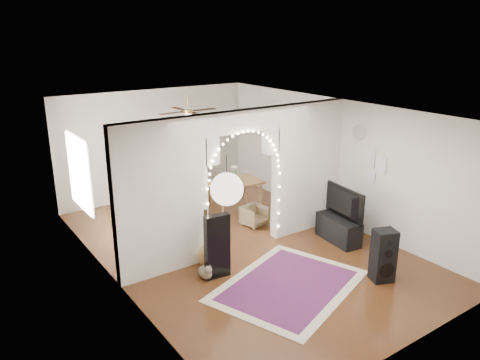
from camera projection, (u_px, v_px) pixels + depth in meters
floor at (241, 247)px, 9.18m from camera, size 7.50×7.50×0.00m
ceiling at (242, 110)px, 8.35m from camera, size 5.00×7.50×0.02m
wall_back at (156, 144)px, 11.69m from camera, size 5.00×0.02×2.70m
wall_front at (414, 258)px, 5.83m from camera, size 5.00×0.02×2.70m
wall_left at (113, 210)px, 7.40m from camera, size 0.02×7.50×2.70m
wall_right at (336, 161)px, 10.12m from camera, size 0.02×7.50×2.70m
divider_wall at (242, 178)px, 8.74m from camera, size 5.00×0.20×2.70m
fairy_lights at (246, 173)px, 8.60m from camera, size 1.64×0.04×1.60m
window at (79, 173)px, 8.78m from camera, size 0.04×1.20×1.40m
wall_clock at (359, 132)px, 9.41m from camera, size 0.03×0.31×0.31m
picture_frames at (372, 165)px, 9.29m from camera, size 0.02×0.50×0.70m
paper_lantern at (227, 189)px, 5.58m from camera, size 0.40×0.40×0.40m
ceiling_fan at (188, 111)px, 10.00m from camera, size 1.10×1.10×0.30m
area_rug at (289, 285)px, 7.78m from camera, size 2.95×2.58×0.02m
guitar_case at (217, 246)px, 7.91m from camera, size 0.45×0.19×1.14m
acoustic_guitar at (206, 245)px, 8.34m from camera, size 0.37×0.15×0.91m
tabby_cat at (206, 272)px, 7.97m from camera, size 0.24×0.48×0.31m
floor_speaker at (383, 256)px, 7.83m from camera, size 0.44×0.42×0.92m
media_console at (338, 229)px, 9.36m from camera, size 0.52×1.04×0.50m
tv at (340, 203)px, 9.19m from camera, size 0.27×1.08×0.62m
bookcase at (175, 165)px, 11.88m from camera, size 1.57×0.60×1.57m
dining_table at (234, 185)px, 10.71m from camera, size 1.22×0.82×0.76m
flower_vase at (234, 178)px, 10.65m from camera, size 0.19×0.19×0.19m
dining_chair_left at (184, 212)px, 10.33m from camera, size 0.61×0.62×0.44m
dining_chair_right at (254, 216)px, 10.13m from camera, size 0.55×0.56×0.44m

